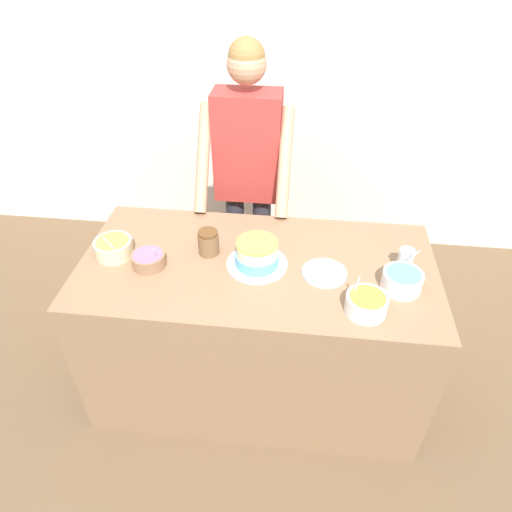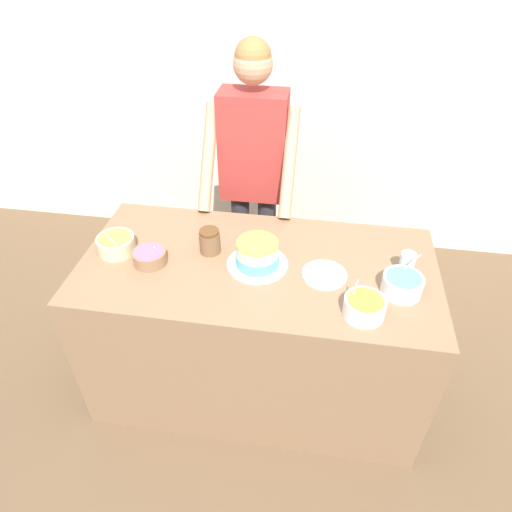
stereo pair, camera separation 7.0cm
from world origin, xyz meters
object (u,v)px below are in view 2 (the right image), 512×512
(frosting_bowl_purple, at_px, (150,256))
(drinking_glass, at_px, (407,264))
(stoneware_jar, at_px, (210,241))
(ceramic_plate, at_px, (324,275))
(frosting_bowl_blue, at_px, (402,284))
(frosting_bowl_orange, at_px, (364,307))
(frosting_bowl_olive, at_px, (116,244))
(person_baker, at_px, (253,161))
(cake, at_px, (257,255))

(frosting_bowl_purple, height_order, drinking_glass, frosting_bowl_purple)
(frosting_bowl_purple, bearing_deg, stoneware_jar, 26.25)
(drinking_glass, relative_size, ceramic_plate, 0.53)
(frosting_bowl_blue, distance_m, frosting_bowl_orange, 0.24)
(frosting_bowl_blue, height_order, ceramic_plate, frosting_bowl_blue)
(ceramic_plate, bearing_deg, frosting_bowl_olive, 178.44)
(person_baker, relative_size, drinking_glass, 15.41)
(person_baker, distance_m, drinking_glass, 1.12)
(frosting_bowl_olive, bearing_deg, frosting_bowl_orange, -12.01)
(frosting_bowl_purple, distance_m, frosting_bowl_orange, 1.05)
(frosting_bowl_blue, bearing_deg, frosting_bowl_purple, 178.60)
(drinking_glass, bearing_deg, frosting_bowl_purple, -174.83)
(cake, distance_m, stoneware_jar, 0.26)
(cake, height_order, stoneware_jar, cake)
(frosting_bowl_olive, bearing_deg, drinking_glass, 2.06)
(person_baker, xyz_separation_m, frosting_bowl_olive, (-0.58, -0.76, -0.13))
(person_baker, relative_size, frosting_bowl_purple, 10.79)
(drinking_glass, bearing_deg, ceramic_plate, -168.15)
(ceramic_plate, bearing_deg, frosting_bowl_orange, -52.84)
(stoneware_jar, bearing_deg, frosting_bowl_blue, -9.95)
(ceramic_plate, bearing_deg, stoneware_jar, 170.06)
(frosting_bowl_orange, height_order, drinking_glass, frosting_bowl_orange)
(drinking_glass, bearing_deg, frosting_bowl_olive, -177.94)
(frosting_bowl_olive, relative_size, frosting_bowl_orange, 1.04)
(cake, relative_size, ceramic_plate, 1.39)
(person_baker, xyz_separation_m, stoneware_jar, (-0.11, -0.69, -0.11))
(frosting_bowl_orange, distance_m, ceramic_plate, 0.29)
(frosting_bowl_blue, bearing_deg, stoneware_jar, 170.05)
(frosting_bowl_purple, height_order, frosting_bowl_blue, frosting_bowl_blue)
(frosting_bowl_purple, bearing_deg, ceramic_plate, 2.13)
(person_baker, distance_m, cake, 0.78)
(frosting_bowl_purple, bearing_deg, frosting_bowl_blue, -1.40)
(person_baker, xyz_separation_m, drinking_glass, (0.85, -0.71, -0.11))
(cake, distance_m, frosting_bowl_olive, 0.72)
(stoneware_jar, bearing_deg, drinking_glass, -1.32)
(drinking_glass, height_order, ceramic_plate, drinking_glass)
(cake, xyz_separation_m, drinking_glass, (0.71, 0.05, -0.00))
(frosting_bowl_orange, bearing_deg, ceramic_plate, 127.16)
(ceramic_plate, bearing_deg, frosting_bowl_blue, -9.96)
(frosting_bowl_purple, bearing_deg, drinking_glass, 5.17)
(frosting_bowl_orange, relative_size, drinking_glass, 1.57)
(frosting_bowl_purple, xyz_separation_m, stoneware_jar, (0.27, 0.13, 0.03))
(frosting_bowl_purple, distance_m, frosting_bowl_blue, 1.20)
(frosting_bowl_olive, xyz_separation_m, frosting_bowl_orange, (1.23, -0.26, -0.00))
(frosting_bowl_olive, bearing_deg, cake, 0.22)
(frosting_bowl_blue, distance_m, ceramic_plate, 0.36)
(frosting_bowl_blue, bearing_deg, frosting_bowl_olive, 176.33)
(drinking_glass, bearing_deg, frosting_bowl_orange, -123.24)
(frosting_bowl_blue, relative_size, stoneware_jar, 1.44)
(person_baker, relative_size, ceramic_plate, 8.21)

